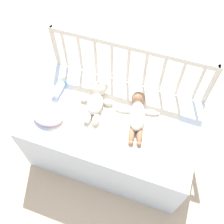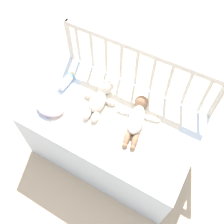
# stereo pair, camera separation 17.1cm
# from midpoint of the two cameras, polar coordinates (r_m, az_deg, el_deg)

# --- Properties ---
(ground_plane) EXTENTS (12.00, 12.00, 0.00)m
(ground_plane) POSITION_cam_midpoint_polar(r_m,az_deg,el_deg) (2.23, 2.03, -8.98)
(ground_plane) COLOR #C6B293
(crib_mattress) EXTENTS (1.22, 0.70, 0.54)m
(crib_mattress) POSITION_cam_midpoint_polar(r_m,az_deg,el_deg) (1.99, 2.26, -5.75)
(crib_mattress) COLOR silver
(crib_mattress) RESTS_ON ground_plane
(crib_rail) EXTENTS (1.22, 0.04, 0.90)m
(crib_rail) POSITION_cam_midpoint_polar(r_m,az_deg,el_deg) (1.89, 8.07, 8.26)
(crib_rail) COLOR beige
(crib_rail) RESTS_ON ground_plane
(blanket) EXTENTS (0.82, 0.56, 0.01)m
(blanket) POSITION_cam_midpoint_polar(r_m,az_deg,el_deg) (1.77, 4.53, -1.01)
(blanket) COLOR silver
(blanket) RESTS_ON crib_mattress
(teddy_bear) EXTENTS (0.26, 0.36, 0.12)m
(teddy_bear) POSITION_cam_midpoint_polar(r_m,az_deg,el_deg) (1.80, -0.12, 3.23)
(teddy_bear) COLOR silver
(teddy_bear) RESTS_ON crib_mattress
(baby) EXTENTS (0.32, 0.41, 0.10)m
(baby) POSITION_cam_midpoint_polar(r_m,az_deg,el_deg) (1.73, 8.56, -1.50)
(baby) COLOR white
(baby) RESTS_ON crib_mattress
(baby_bottle) EXTENTS (0.06, 0.18, 0.06)m
(baby_bottle) POSITION_cam_midpoint_polar(r_m,az_deg,el_deg) (1.94, -7.77, 6.97)
(baby_bottle) COLOR white
(baby_bottle) RESTS_ON crib_mattress
(small_pillow) EXTENTS (0.22, 0.16, 0.06)m
(small_pillow) POSITION_cam_midpoint_polar(r_m,az_deg,el_deg) (1.81, -11.33, 1.01)
(small_pillow) COLOR silver
(small_pillow) RESTS_ON crib_mattress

